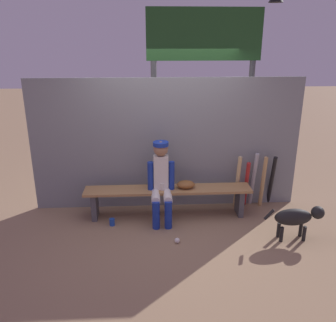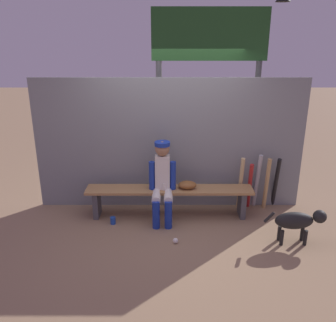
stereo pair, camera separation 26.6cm
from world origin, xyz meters
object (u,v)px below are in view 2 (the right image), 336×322
(bat_wood_natural, at_px, (239,184))
(bat_wood_tan, at_px, (265,184))
(bat_aluminum_silver, at_px, (256,181))
(baseball_glove, at_px, (186,185))
(cup_on_ground, at_px, (112,221))
(bat_aluminum_red, at_px, (248,186))
(bat_aluminum_black, at_px, (274,182))
(baseball, at_px, (174,241))
(dugout_bench, at_px, (168,194))
(cup_on_bench, at_px, (162,186))
(dog, at_px, (297,221))
(player_seated, at_px, (161,179))
(scoreboard, at_px, (211,57))

(bat_wood_natural, bearing_deg, bat_wood_tan, -1.70)
(bat_wood_natural, relative_size, bat_aluminum_silver, 0.97)
(baseball_glove, bearing_deg, cup_on_ground, -167.07)
(bat_aluminum_red, xyz_separation_m, bat_aluminum_silver, (0.13, 0.05, 0.06))
(bat_aluminum_black, height_order, baseball, bat_aluminum_black)
(baseball_glove, xyz_separation_m, bat_aluminum_silver, (1.16, 0.31, -0.06))
(dugout_bench, distance_m, cup_on_bench, 0.18)
(cup_on_ground, bearing_deg, dog, -11.33)
(dugout_bench, xyz_separation_m, bat_aluminum_red, (1.30, 0.26, 0.03))
(bat_aluminum_black, bearing_deg, cup_on_ground, -167.75)
(bat_aluminum_red, relative_size, cup_on_bench, 7.33)
(baseball, relative_size, cup_on_ground, 0.67)
(bat_aluminum_red, bearing_deg, dugout_bench, -168.80)
(bat_aluminum_red, distance_m, cup_on_ground, 2.25)
(baseball_glove, bearing_deg, bat_aluminum_silver, 15.09)
(dog, bearing_deg, cup_on_bench, 158.02)
(bat_wood_tan, xyz_separation_m, cup_on_bench, (-1.65, -0.26, 0.08))
(dugout_bench, distance_m, bat_aluminum_red, 1.33)
(baseball, distance_m, cup_on_ground, 1.08)
(dugout_bench, xyz_separation_m, bat_wood_tan, (1.56, 0.22, 0.08))
(dugout_bench, height_order, baseball, dugout_bench)
(cup_on_bench, height_order, dog, cup_on_bench)
(cup_on_bench, bearing_deg, baseball, -77.46)
(bat_aluminum_red, bearing_deg, bat_wood_natural, -170.87)
(player_seated, xyz_separation_m, bat_wood_natural, (1.25, 0.34, -0.21))
(bat_aluminum_red, xyz_separation_m, bat_wood_tan, (0.26, -0.04, 0.05))
(bat_wood_tan, xyz_separation_m, scoreboard, (-0.83, 0.91, 1.92))
(scoreboard, bearing_deg, cup_on_ground, -138.69)
(baseball, bearing_deg, scoreboard, 71.44)
(bat_aluminum_red, height_order, bat_aluminum_silver, bat_aluminum_silver)
(bat_aluminum_silver, xyz_separation_m, dog, (0.31, -1.09, -0.13))
(dugout_bench, relative_size, player_seated, 2.11)
(bat_aluminum_silver, bearing_deg, bat_wood_natural, -164.58)
(bat_aluminum_red, bearing_deg, bat_aluminum_black, 5.95)
(scoreboard, bearing_deg, baseball_glove, -111.79)
(cup_on_bench, relative_size, scoreboard, 0.03)
(bat_aluminum_black, bearing_deg, dugout_bench, -170.10)
(cup_on_ground, height_order, dog, dog)
(dugout_bench, bearing_deg, scoreboard, 57.25)
(bat_aluminum_black, distance_m, cup_on_bench, 1.86)
(baseball_glove, relative_size, cup_on_ground, 2.55)
(baseball_glove, bearing_deg, cup_on_bench, -173.16)
(bat_wood_natural, bearing_deg, bat_aluminum_black, 6.80)
(player_seated, bearing_deg, bat_aluminum_silver, 15.30)
(cup_on_bench, xyz_separation_m, dog, (1.83, -0.74, -0.19))
(scoreboard, bearing_deg, bat_aluminum_red, -56.82)
(bat_wood_natural, xyz_separation_m, cup_on_ground, (-2.00, -0.49, -0.40))
(bat_aluminum_red, distance_m, bat_wood_tan, 0.27)
(bat_wood_tan, bearing_deg, bat_aluminum_silver, 145.28)
(baseball_glove, relative_size, bat_wood_natural, 0.31)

